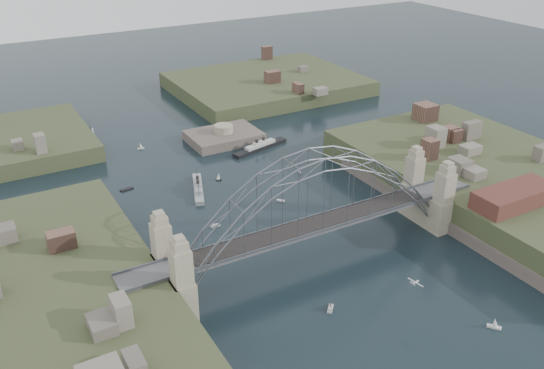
{
  "coord_description": "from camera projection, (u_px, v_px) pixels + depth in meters",
  "views": [
    {
      "loc": [
        -59.66,
        -86.84,
        70.08
      ],
      "look_at": [
        0.0,
        18.0,
        10.0
      ],
      "focal_mm": 38.41,
      "sensor_mm": 36.0,
      "label": 1
    }
  ],
  "objects": [
    {
      "name": "ground",
      "position": [
        313.0,
        258.0,
        125.22
      ],
      "size": [
        500.0,
        500.0,
        0.0
      ],
      "primitive_type": "plane",
      "color": "black",
      "rests_on": "ground"
    },
    {
      "name": "bridge",
      "position": [
        315.0,
        208.0,
        119.72
      ],
      "size": [
        84.0,
        13.8,
        24.6
      ],
      "color": "#535355",
      "rests_on": "ground"
    },
    {
      "name": "shore_west",
      "position": [
        32.0,
        342.0,
        98.96
      ],
      "size": [
        50.5,
        90.0,
        12.0
      ],
      "color": "#384124",
      "rests_on": "ground"
    },
    {
      "name": "shore_east",
      "position": [
        500.0,
        190.0,
        149.72
      ],
      "size": [
        50.5,
        90.0,
        12.0
      ],
      "color": "#384124",
      "rests_on": "ground"
    },
    {
      "name": "headland_ne",
      "position": [
        267.0,
        89.0,
        232.6
      ],
      "size": [
        70.0,
        55.0,
        9.5
      ],
      "primitive_type": "cube",
      "color": "#384124",
      "rests_on": "ground"
    },
    {
      "name": "fort_island",
      "position": [
        224.0,
        142.0,
        185.14
      ],
      "size": [
        22.0,
        16.0,
        9.4
      ],
      "color": "#554A42",
      "rests_on": "ground"
    },
    {
      "name": "wharf_shed",
      "position": [
        515.0,
        197.0,
        129.35
      ],
      "size": [
        20.0,
        8.0,
        4.0
      ],
      "primitive_type": "cube",
      "color": "#592D26",
      "rests_on": "shore_east"
    },
    {
      "name": "naval_cruiser_near",
      "position": [
        198.0,
        188.0,
        153.48
      ],
      "size": [
        8.01,
        16.74,
        5.1
      ],
      "color": "#95999D",
      "rests_on": "ground"
    },
    {
      "name": "naval_cruiser_far",
      "position": [
        91.0,
        137.0,
        185.78
      ],
      "size": [
        4.81,
        15.3,
        5.12
      ],
      "color": "#95999D",
      "rests_on": "ground"
    },
    {
      "name": "ocean_liner",
      "position": [
        260.0,
        147.0,
        178.71
      ],
      "size": [
        20.16,
        7.61,
        4.93
      ],
      "color": "black",
      "rests_on": "ground"
    },
    {
      "name": "aeroplane",
      "position": [
        415.0,
        283.0,
        105.2
      ],
      "size": [
        1.89,
        3.46,
        0.5
      ],
      "color": "silver"
    },
    {
      "name": "small_boat_a",
      "position": [
        215.0,
        226.0,
        136.96
      ],
      "size": [
        2.43,
        1.19,
        1.43
      ],
      "color": "beige",
      "rests_on": "ground"
    },
    {
      "name": "small_boat_b",
      "position": [
        281.0,
        201.0,
        148.52
      ],
      "size": [
        1.87,
        1.97,
        0.45
      ],
      "color": "beige",
      "rests_on": "ground"
    },
    {
      "name": "small_boat_c",
      "position": [
        330.0,
        308.0,
        109.57
      ],
      "size": [
        2.52,
        2.56,
        1.43
      ],
      "color": "beige",
      "rests_on": "ground"
    },
    {
      "name": "small_boat_d",
      "position": [
        299.0,
        172.0,
        163.94
      ],
      "size": [
        1.34,
        2.23,
        0.45
      ],
      "color": "beige",
      "rests_on": "ground"
    },
    {
      "name": "small_boat_e",
      "position": [
        127.0,
        189.0,
        154.3
      ],
      "size": [
        3.56,
        1.62,
        0.45
      ],
      "color": "beige",
      "rests_on": "ground"
    },
    {
      "name": "small_boat_f",
      "position": [
        219.0,
        177.0,
        159.17
      ],
      "size": [
        1.59,
        1.55,
        2.38
      ],
      "color": "beige",
      "rests_on": "ground"
    },
    {
      "name": "small_boat_g",
      "position": [
        495.0,
        324.0,
        104.73
      ],
      "size": [
        2.22,
        2.53,
        2.38
      ],
      "color": "beige",
      "rests_on": "ground"
    },
    {
      "name": "small_boat_h",
      "position": [
        141.0,
        146.0,
        178.8
      ],
      "size": [
        2.17,
        1.3,
        2.38
      ],
      "color": "beige",
      "rests_on": "ground"
    }
  ]
}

